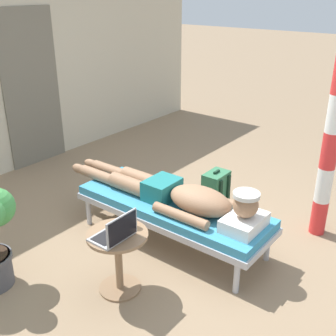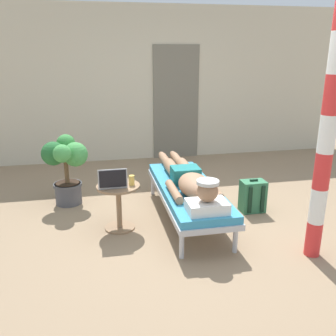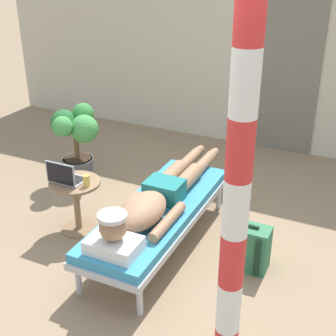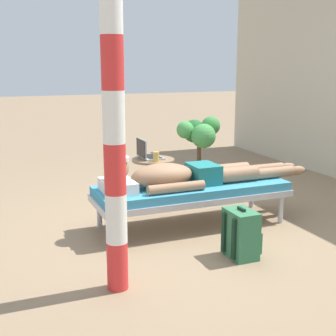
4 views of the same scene
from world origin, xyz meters
The scene contains 9 objects.
ground_plane centered at (0.00, 0.00, 0.00)m, with size 40.00×40.00×0.00m, color #8C7256.
lounge_chair centered at (0.00, 0.14, 0.35)m, with size 0.65×1.92×0.42m.
person_reclining centered at (0.00, 0.06, 0.52)m, with size 0.53×2.17×0.33m.
side_table centered at (-0.82, 0.04, 0.36)m, with size 0.48×0.48×0.52m.
laptop centered at (-0.88, -0.01, 0.58)m, with size 0.31×0.24×0.23m.
drink_glass centered at (-0.67, 0.02, 0.58)m, with size 0.06×0.06×0.11m, color gold.
backpack centered at (0.85, 0.19, 0.20)m, with size 0.30×0.26×0.42m.
potted_plant centered at (-1.43, 0.91, 0.53)m, with size 0.58×0.59×0.90m.
porch_post centered at (1.01, -0.91, 1.22)m, with size 0.15×0.15×2.45m.
Camera 4 is at (3.98, -1.74, 1.57)m, focal length 49.92 mm.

